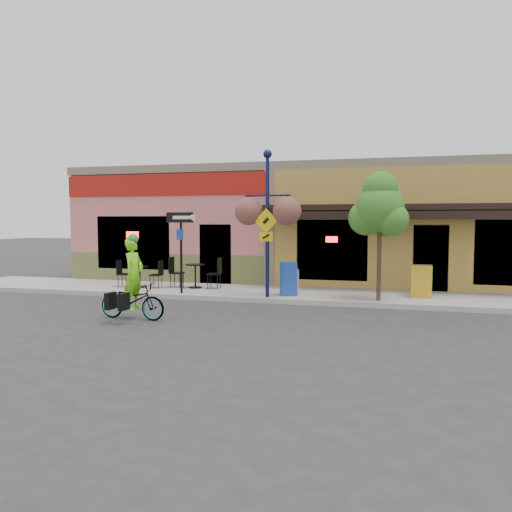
# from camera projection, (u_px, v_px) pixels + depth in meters

# --- Properties ---
(ground) EXTENTS (90.00, 90.00, 0.00)m
(ground) POSITION_uv_depth(u_px,v_px,m) (275.00, 307.00, 14.11)
(ground) COLOR #2D2D30
(ground) RESTS_ON ground
(sidewalk) EXTENTS (24.00, 3.00, 0.15)m
(sidewalk) POSITION_uv_depth(u_px,v_px,m) (289.00, 294.00, 16.03)
(sidewalk) COLOR #9E9B93
(sidewalk) RESTS_ON ground
(curb) EXTENTS (24.00, 0.12, 0.15)m
(curb) POSITION_uv_depth(u_px,v_px,m) (279.00, 301.00, 14.64)
(curb) COLOR #A8A59E
(curb) RESTS_ON ground
(building) EXTENTS (18.20, 8.20, 4.50)m
(building) POSITION_uv_depth(u_px,v_px,m) (314.00, 225.00, 21.18)
(building) COLOR #CD6568
(building) RESTS_ON ground
(bicycle) EXTENTS (1.80, 0.72, 0.93)m
(bicycle) POSITION_uv_depth(u_px,v_px,m) (132.00, 301.00, 12.35)
(bicycle) COLOR maroon
(bicycle) RESTS_ON ground
(cyclist_rider) EXTENTS (0.46, 0.67, 1.77)m
(cyclist_rider) POSITION_uv_depth(u_px,v_px,m) (134.00, 284.00, 12.31)
(cyclist_rider) COLOR #75E918
(cyclist_rider) RESTS_ON ground
(lamp_post) EXTENTS (1.45, 0.69, 4.39)m
(lamp_post) POSITION_uv_depth(u_px,v_px,m) (267.00, 224.00, 14.83)
(lamp_post) COLOR #13143E
(lamp_post) RESTS_ON sidewalk
(one_way_sign) EXTENTS (1.00, 0.37, 2.55)m
(one_way_sign) POSITION_uv_depth(u_px,v_px,m) (181.00, 253.00, 15.65)
(one_way_sign) COLOR black
(one_way_sign) RESTS_ON sidewalk
(cafe_set_left) EXTENTS (1.61, 0.85, 0.95)m
(cafe_set_left) POSITION_uv_depth(u_px,v_px,m) (140.00, 274.00, 17.05)
(cafe_set_left) COLOR black
(cafe_set_left) RESTS_ON sidewalk
(cafe_set_right) EXTENTS (1.80, 0.94, 1.06)m
(cafe_set_right) POSITION_uv_depth(u_px,v_px,m) (195.00, 272.00, 16.92)
(cafe_set_right) COLOR black
(cafe_set_right) RESTS_ON sidewalk
(newspaper_box_blue) EXTENTS (0.59, 0.56, 1.03)m
(newspaper_box_blue) POSITION_uv_depth(u_px,v_px,m) (288.00, 279.00, 15.26)
(newspaper_box_blue) COLOR #1C43A9
(newspaper_box_blue) RESTS_ON sidewalk
(newspaper_box_grey) EXTENTS (0.45, 0.43, 0.80)m
(newspaper_box_grey) POSITION_uv_depth(u_px,v_px,m) (292.00, 282.00, 15.37)
(newspaper_box_grey) COLOR #A8A8A8
(newspaper_box_grey) RESTS_ON sidewalk
(street_tree) EXTENTS (1.61, 1.61, 3.73)m
(street_tree) POSITION_uv_depth(u_px,v_px,m) (380.00, 236.00, 14.19)
(street_tree) COLOR #3D7A26
(street_tree) RESTS_ON sidewalk
(sandwich_board) EXTENTS (0.60, 0.44, 0.98)m
(sandwich_board) POSITION_uv_depth(u_px,v_px,m) (422.00, 282.00, 14.67)
(sandwich_board) COLOR gold
(sandwich_board) RESTS_ON sidewalk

